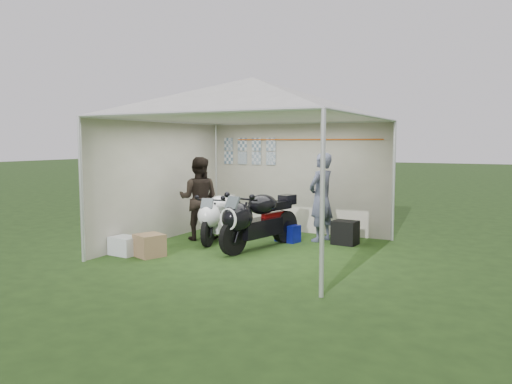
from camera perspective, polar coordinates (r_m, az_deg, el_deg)
ground at (r=8.87m, az=-0.37°, el=-6.62°), size 80.00×80.00×0.00m
canopy_tent at (r=8.72m, az=-0.28°, el=10.18°), size 5.66×5.66×3.00m
motorcycle_white at (r=9.58m, az=-4.51°, el=-2.70°), size 0.69×1.78×0.89m
motorcycle_black at (r=8.80m, az=0.04°, el=-3.03°), size 0.75×2.01×1.00m
paddock_stand at (r=9.58m, az=3.64°, el=-4.71°), size 0.49×0.37×0.33m
person_dark_jacket at (r=9.73m, az=-6.57°, el=-0.74°), size 0.95×0.85×1.61m
person_blue_jacket at (r=9.61m, az=7.46°, el=-0.59°), size 0.57×0.71×1.70m
equipment_box at (r=9.44m, az=10.15°, el=-4.59°), size 0.47×0.39×0.44m
crate_0 at (r=8.76m, az=-14.77°, el=-5.96°), size 0.49×0.40×0.31m
crate_1 at (r=8.53m, az=-12.08°, el=-5.97°), size 0.54×0.54×0.37m
crate_2 at (r=8.75m, az=-13.38°, el=-6.21°), size 0.32×0.27×0.22m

